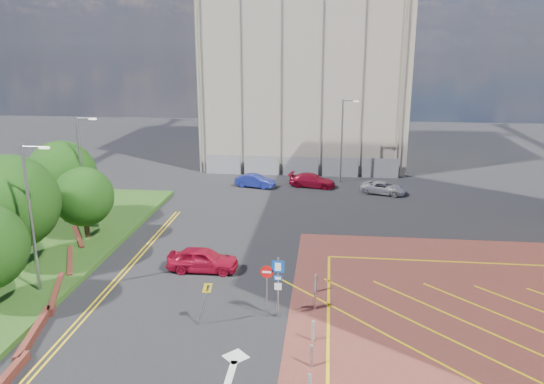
% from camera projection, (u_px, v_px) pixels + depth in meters
% --- Properties ---
extents(ground, '(140.00, 140.00, 0.00)m').
position_uv_depth(ground, '(266.00, 327.00, 25.47)').
color(ground, black).
rests_on(ground, ground).
extents(retaining_wall, '(6.06, 20.33, 0.40)m').
position_uv_depth(retaining_wall, '(53.00, 292.00, 28.55)').
color(retaining_wall, maroon).
rests_on(retaining_wall, ground).
extents(tree_b, '(5.60, 5.60, 6.74)m').
position_uv_depth(tree_b, '(10.00, 203.00, 30.69)').
color(tree_b, '#3D2B1C').
rests_on(tree_b, grass_bed).
extents(tree_c, '(4.00, 4.00, 4.90)m').
position_uv_depth(tree_c, '(84.00, 197.00, 35.55)').
color(tree_c, '#3D2B1C').
rests_on(tree_c, grass_bed).
extents(tree_d, '(5.00, 5.00, 6.08)m').
position_uv_depth(tree_d, '(62.00, 175.00, 38.55)').
color(tree_d, '#3D2B1C').
rests_on(tree_d, grass_bed).
extents(lamp_left_near, '(1.53, 0.16, 8.00)m').
position_uv_depth(lamp_left_near, '(32.00, 214.00, 27.39)').
color(lamp_left_near, '#9EA0A8').
rests_on(lamp_left_near, grass_bed).
extents(lamp_left_far, '(1.53, 0.16, 8.00)m').
position_uv_depth(lamp_left_far, '(82.00, 168.00, 37.16)').
color(lamp_left_far, '#9EA0A8').
rests_on(lamp_left_far, grass_bed).
extents(lamp_back, '(1.53, 0.16, 8.00)m').
position_uv_depth(lamp_back, '(343.00, 138.00, 50.63)').
color(lamp_back, '#9EA0A8').
rests_on(lamp_back, ground).
extents(sign_cluster, '(1.17, 0.12, 3.20)m').
position_uv_depth(sign_cluster, '(274.00, 281.00, 25.85)').
color(sign_cluster, '#9EA0A8').
rests_on(sign_cluster, ground).
extents(warning_sign, '(0.79, 0.43, 2.24)m').
position_uv_depth(warning_sign, '(205.00, 299.00, 25.25)').
color(warning_sign, '#9EA0A8').
rests_on(warning_sign, ground).
extents(bollard_row, '(0.14, 11.14, 0.90)m').
position_uv_depth(bollard_row, '(312.00, 340.00, 23.51)').
color(bollard_row, '#9EA0A8').
rests_on(bollard_row, forecourt).
extents(construction_building, '(21.20, 19.20, 22.00)m').
position_uv_depth(construction_building, '(307.00, 62.00, 60.71)').
color(construction_building, '#A39985').
rests_on(construction_building, ground).
extents(construction_fence, '(21.60, 0.06, 2.00)m').
position_uv_depth(construction_fence, '(310.00, 167.00, 53.78)').
color(construction_fence, gray).
rests_on(construction_fence, ground).
extents(car_red_left, '(4.23, 1.73, 1.44)m').
position_uv_depth(car_red_left, '(203.00, 259.00, 31.57)').
color(car_red_left, '#AF0F2A').
rests_on(car_red_left, ground).
extents(car_blue_back, '(3.89, 2.06, 1.22)m').
position_uv_depth(car_blue_back, '(255.00, 181.00, 49.76)').
color(car_blue_back, navy).
rests_on(car_blue_back, ground).
extents(car_red_back, '(4.62, 2.59, 1.26)m').
position_uv_depth(car_red_back, '(312.00, 180.00, 49.89)').
color(car_red_back, maroon).
rests_on(car_red_back, ground).
extents(car_silver_back, '(4.38, 2.93, 1.12)m').
position_uv_depth(car_silver_back, '(383.00, 188.00, 47.61)').
color(car_silver_back, silver).
rests_on(car_silver_back, ground).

